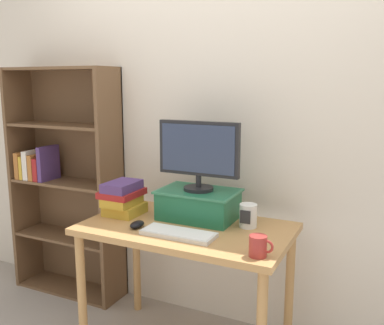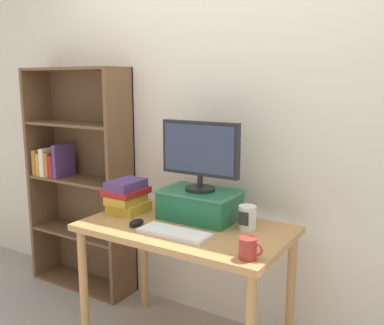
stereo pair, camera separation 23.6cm
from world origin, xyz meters
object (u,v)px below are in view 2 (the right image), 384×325
object	(u,v)px
bookshelf_unit	(79,177)
book_stack	(127,196)
desk	(186,242)
desk_speaker	(247,217)
keyboard	(175,233)
computer_monitor	(200,153)
coffee_mug	(248,248)
computer_mouse	(137,223)
riser_box	(200,204)

from	to	relation	value
bookshelf_unit	book_stack	distance (m)	0.80
desk	book_stack	xyz separation A→B (m)	(-0.44, 0.02, 0.20)
desk	desk_speaker	world-z (taller)	desk_speaker
keyboard	desk_speaker	world-z (taller)	desk_speaker
bookshelf_unit	computer_monitor	distance (m)	1.23
computer_monitor	desk	bearing A→B (deg)	-92.15
bookshelf_unit	computer_monitor	world-z (taller)	bookshelf_unit
coffee_mug	computer_mouse	bearing A→B (deg)	172.77
riser_box	desk	bearing A→B (deg)	-92.13
riser_box	computer_monitor	size ratio (longest dim) A/B	0.93
coffee_mug	desk_speaker	size ratio (longest dim) A/B	0.89
bookshelf_unit	coffee_mug	xyz separation A→B (m)	(1.66, -0.57, -0.02)
desk	desk_speaker	size ratio (longest dim) A/B	8.88
computer_mouse	coffee_mug	bearing A→B (deg)	-7.23
riser_box	book_stack	distance (m)	0.46
computer_monitor	riser_box	bearing A→B (deg)	90.00
bookshelf_unit	computer_monitor	size ratio (longest dim) A/B	3.41
bookshelf_unit	book_stack	size ratio (longest dim) A/B	6.77
riser_box	coffee_mug	world-z (taller)	riser_box
computer_monitor	desk_speaker	size ratio (longest dim) A/B	3.77
keyboard	computer_monitor	bearing A→B (deg)	95.06
desk_speaker	bookshelf_unit	bearing A→B (deg)	172.14
coffee_mug	book_stack	bearing A→B (deg)	164.29
book_stack	coffee_mug	world-z (taller)	book_stack
desk_speaker	book_stack	bearing A→B (deg)	-171.98
computer_mouse	book_stack	bearing A→B (deg)	140.86
computer_mouse	coffee_mug	xyz separation A→B (m)	(0.71, -0.09, 0.03)
desk	book_stack	size ratio (longest dim) A/B	4.67
riser_box	computer_mouse	bearing A→B (deg)	-128.70
bookshelf_unit	keyboard	size ratio (longest dim) A/B	4.27
keyboard	coffee_mug	size ratio (longest dim) A/B	3.40
book_stack	desk_speaker	size ratio (longest dim) A/B	1.90
riser_box	keyboard	distance (m)	0.32
riser_box	desk_speaker	bearing A→B (deg)	-3.51
coffee_mug	desk_speaker	world-z (taller)	desk_speaker
computer_monitor	computer_mouse	world-z (taller)	computer_monitor
book_stack	desk_speaker	bearing A→B (deg)	8.02
desk	keyboard	size ratio (longest dim) A/B	2.95
computer_mouse	computer_monitor	bearing A→B (deg)	51.15
riser_box	keyboard	size ratio (longest dim) A/B	1.16
computer_mouse	desk	bearing A→B (deg)	32.69
desk	keyboard	bearing A→B (deg)	-78.53
desk	riser_box	xyz separation A→B (m)	(0.01, 0.15, 0.19)
riser_box	computer_mouse	size ratio (longest dim) A/B	4.37
coffee_mug	riser_box	bearing A→B (deg)	141.32
desk	coffee_mug	xyz separation A→B (m)	(0.49, -0.24, 0.15)
desk	book_stack	world-z (taller)	book_stack
computer_monitor	coffee_mug	xyz separation A→B (m)	(0.48, -0.38, -0.34)
keyboard	computer_mouse	size ratio (longest dim) A/B	3.75
keyboard	book_stack	size ratio (longest dim) A/B	1.59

